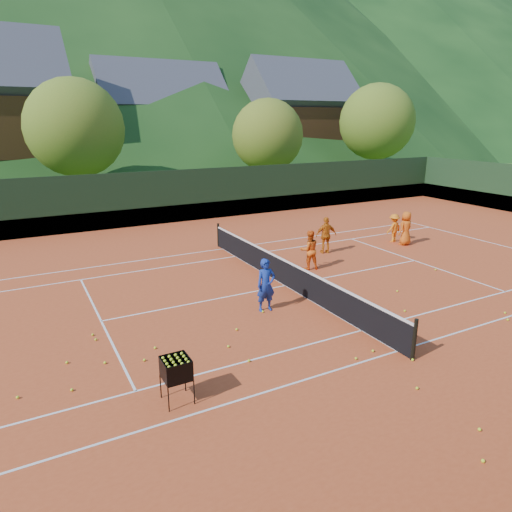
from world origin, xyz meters
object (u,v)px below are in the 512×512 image
ball_hopper (176,370)px  chalet_mid (161,127)px  student_d (394,228)px  tennis_net (286,272)px  coach (266,285)px  student_b (326,235)px  chalet_right (298,124)px  student_c (406,228)px  student_a (309,250)px

ball_hopper → chalet_mid: (11.70, 38.88, 4.22)m
student_d → chalet_mid: 31.58m
chalet_mid → tennis_net: bearing=-100.0°
coach → student_b: (5.47, 4.32, -0.02)m
student_d → chalet_right: 30.16m
coach → chalet_mid: 36.65m
tennis_net → chalet_right: (20.00, 30.00, 4.74)m
student_c → chalet_mid: chalet_mid is taller
tennis_net → chalet_mid: bearing=80.0°
coach → student_b: coach is taller
student_b → student_d: size_ratio=1.19×
tennis_net → coach: bearing=-137.0°
student_a → ball_hopper: student_a is taller
student_b → student_c: student_b is taller
student_a → chalet_mid: 33.33m
student_d → tennis_net: (-7.85, -2.77, -0.18)m
student_d → ball_hopper: (-13.54, -7.66, 0.06)m
student_a → ball_hopper: 9.67m
student_c → tennis_net: size_ratio=0.13×
tennis_net → ball_hopper: tennis_net is taller
coach → student_d: 10.50m
student_c → chalet_right: chalet_right is taller
student_a → student_c: bearing=-157.8°
student_a → chalet_mid: bearing=-83.4°
student_a → student_b: 2.47m
student_d → tennis_net: bearing=12.0°
student_c → chalet_mid: bearing=-96.5°
chalet_mid → student_b: bearing=-94.1°
coach → chalet_right: bearing=60.3°
student_a → chalet_right: size_ratio=0.13×
coach → student_a: 4.50m
student_b → student_a: bearing=53.1°
coach → student_a: size_ratio=1.06×
coach → student_a: bearing=43.2°
ball_hopper → student_a: bearing=39.0°
student_b → chalet_mid: (2.23, 31.27, 4.15)m
student_d → chalet_right: chalet_right is taller
chalet_mid → chalet_right: 14.56m
student_b → chalet_mid: size_ratio=0.13×
student_d → ball_hopper: bearing=22.0°
tennis_net → ball_hopper: (-5.70, -4.89, 0.25)m
student_a → student_b: size_ratio=0.97×
coach → ball_hopper: bearing=-135.6°
student_b → chalet_mid: chalet_mid is taller
student_a → ball_hopper: (-7.52, -6.09, -0.04)m
student_d → chalet_right: (12.15, 27.23, 4.55)m
coach → chalet_right: size_ratio=0.14×
student_a → chalet_mid: (4.18, 32.80, 4.18)m
student_b → chalet_mid: 31.63m
student_a → ball_hopper: bearing=52.9°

